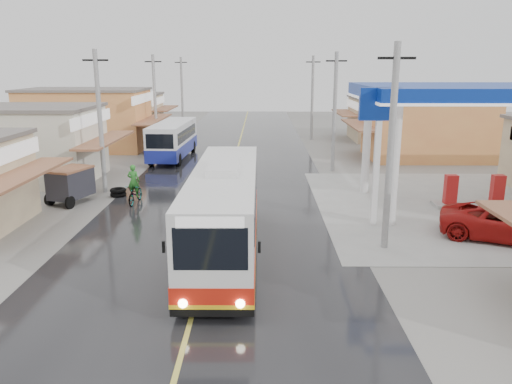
{
  "coord_description": "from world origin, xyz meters",
  "views": [
    {
      "loc": [
        2.01,
        -18.96,
        7.17
      ],
      "look_at": [
        1.83,
        0.49,
        2.19
      ],
      "focal_mm": 35.0,
      "sensor_mm": 36.0,
      "label": 1
    }
  ],
  "objects_px": {
    "jeepney": "(508,223)",
    "second_bus": "(173,139)",
    "tyre_stack": "(118,192)",
    "coach_bus": "(225,211)",
    "cyclist": "(135,191)",
    "tricycle_near": "(70,183)"
  },
  "relations": [
    {
      "from": "jeepney",
      "to": "second_bus",
      "type": "bearing_deg",
      "value": 66.9
    },
    {
      "from": "jeepney",
      "to": "tyre_stack",
      "type": "distance_m",
      "value": 19.65
    },
    {
      "from": "tyre_stack",
      "to": "coach_bus",
      "type": "bearing_deg",
      "value": -52.4
    },
    {
      "from": "second_bus",
      "to": "cyclist",
      "type": "bearing_deg",
      "value": -86.58
    },
    {
      "from": "jeepney",
      "to": "cyclist",
      "type": "height_order",
      "value": "cyclist"
    },
    {
      "from": "coach_bus",
      "to": "tricycle_near",
      "type": "relative_size",
      "value": 4.06
    },
    {
      "from": "coach_bus",
      "to": "cyclist",
      "type": "distance_m",
      "value": 8.91
    },
    {
      "from": "second_bus",
      "to": "cyclist",
      "type": "xyz_separation_m",
      "value": [
        0.18,
        -13.01,
        -0.82
      ]
    },
    {
      "from": "jeepney",
      "to": "tricycle_near",
      "type": "xyz_separation_m",
      "value": [
        -20.45,
        5.64,
        0.33
      ]
    },
    {
      "from": "jeepney",
      "to": "tyre_stack",
      "type": "height_order",
      "value": "jeepney"
    },
    {
      "from": "jeepney",
      "to": "tricycle_near",
      "type": "relative_size",
      "value": 1.91
    },
    {
      "from": "second_bus",
      "to": "tricycle_near",
      "type": "distance_m",
      "value": 13.32
    },
    {
      "from": "tricycle_near",
      "to": "tyre_stack",
      "type": "xyz_separation_m",
      "value": [
        2.1,
        1.37,
        -0.85
      ]
    },
    {
      "from": "coach_bus",
      "to": "tricycle_near",
      "type": "distance_m",
      "value": 11.33
    },
    {
      "from": "jeepney",
      "to": "tricycle_near",
      "type": "bearing_deg",
      "value": 98.66
    },
    {
      "from": "cyclist",
      "to": "tyre_stack",
      "type": "height_order",
      "value": "cyclist"
    },
    {
      "from": "coach_bus",
      "to": "tyre_stack",
      "type": "distance_m",
      "value": 10.94
    },
    {
      "from": "second_bus",
      "to": "jeepney",
      "type": "relative_size",
      "value": 1.59
    },
    {
      "from": "tricycle_near",
      "to": "jeepney",
      "type": "bearing_deg",
      "value": 2.66
    },
    {
      "from": "second_bus",
      "to": "cyclist",
      "type": "height_order",
      "value": "second_bus"
    },
    {
      "from": "coach_bus",
      "to": "second_bus",
      "type": "relative_size",
      "value": 1.34
    },
    {
      "from": "coach_bus",
      "to": "tyre_stack",
      "type": "height_order",
      "value": "coach_bus"
    }
  ]
}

